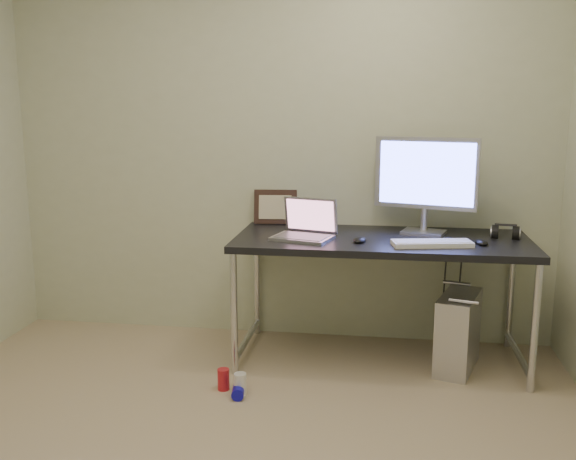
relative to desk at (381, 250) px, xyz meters
The scene contains 16 objects.
wall_back 0.96m from the desk, 150.90° to the left, with size 3.50×0.02×2.50m, color beige.
desk is the anchor object (origin of this frame).
tower_computer 0.64m from the desk, ahead, with size 0.31×0.46×0.47m.
cable_a 0.58m from the desk, 38.76° to the left, with size 0.01×0.01×0.70m, color black.
cable_b 0.65m from the desk, 31.59° to the left, with size 0.01×0.01×0.72m, color black.
can_red 1.17m from the desk, 146.42° to the right, with size 0.06×0.06×0.12m, color red.
can_white 1.12m from the desk, 140.31° to the right, with size 0.07×0.07×0.12m, color white.
can_blue 1.15m from the desk, 139.42° to the right, with size 0.06×0.06×0.12m, color #130FBC.
laptop 0.46m from the desk, behind, with size 0.39×0.34×0.23m.
monitor 0.51m from the desk, 33.61° to the left, with size 0.60×0.24×0.57m.
keyboard 0.34m from the desk, 32.51° to the right, with size 0.43×0.14×0.03m, color white.
mouse_right 0.56m from the desk, 10.71° to the right, with size 0.07×0.11×0.04m, color black.
mouse_left 0.21m from the desk, 131.21° to the right, with size 0.07×0.11×0.04m, color black.
headphones 0.72m from the desk, ahead, with size 0.17×0.10×0.10m.
picture_frame 0.79m from the desk, 153.30° to the left, with size 0.28×0.03×0.22m, color black.
webcam 0.46m from the desk, 147.64° to the left, with size 0.04×0.03×0.11m.
Camera 1 is at (0.66, -2.31, 1.52)m, focal length 40.00 mm.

